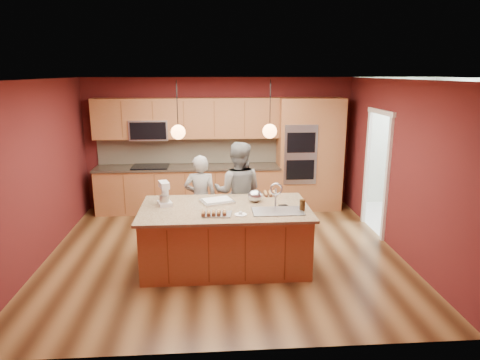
{
  "coord_description": "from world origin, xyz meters",
  "views": [
    {
      "loc": [
        -0.2,
        -6.35,
        2.81
      ],
      "look_at": [
        0.25,
        -0.1,
        1.22
      ],
      "focal_mm": 32.0,
      "sensor_mm": 36.0,
      "label": 1
    }
  ],
  "objects": [
    {
      "name": "cupcakes_left",
      "position": [
        -0.91,
        0.03,
        0.93
      ],
      "size": [
        0.14,
        0.29,
        0.06
      ],
      "primitive_type": null,
      "color": "#B28247",
      "rests_on": "island"
    },
    {
      "name": "mixing_bowl",
      "position": [
        0.47,
        -0.2,
        0.99
      ],
      "size": [
        0.23,
        0.23,
        0.19
      ],
      "primitive_type": "ellipsoid",
      "color": "#B6B9BE",
      "rests_on": "island"
    },
    {
      "name": "washer",
      "position": [
        4.19,
        0.94,
        0.55
      ],
      "size": [
        0.83,
        0.85,
        1.11
      ],
      "primitive_type": "cube",
      "rotation": [
        0.0,
        0.0,
        -0.23
      ],
      "color": "white",
      "rests_on": "floor"
    },
    {
      "name": "floor",
      "position": [
        0.0,
        0.0,
        0.0
      ],
      "size": [
        5.5,
        5.5,
        0.0
      ],
      "primitive_type": "plane",
      "color": "#3F2512",
      "rests_on": "ground"
    },
    {
      "name": "cupcakes_rack",
      "position": [
        -0.16,
        -0.84,
        0.95
      ],
      "size": [
        0.35,
        0.14,
        0.06
      ],
      "primitive_type": null,
      "color": "#B28247",
      "rests_on": "island"
    },
    {
      "name": "tumbler",
      "position": [
        1.09,
        -0.66,
        0.98
      ],
      "size": [
        0.08,
        0.08,
        0.16
      ],
      "primitive_type": "cylinder",
      "color": "#321F0C",
      "rests_on": "island"
    },
    {
      "name": "cabinet_run",
      "position": [
        -0.68,
        2.25,
        0.98
      ],
      "size": [
        3.74,
        0.64,
        2.3
      ],
      "color": "#9B5C2E",
      "rests_on": "floor"
    },
    {
      "name": "oven_column",
      "position": [
        1.85,
        2.19,
        1.15
      ],
      "size": [
        1.3,
        0.62,
        2.3
      ],
      "color": "#9B5C2E",
      "rests_on": "floor"
    },
    {
      "name": "sheet_cake",
      "position": [
        -0.1,
        -0.2,
        0.92
      ],
      "size": [
        0.55,
        0.48,
        0.05
      ],
      "rotation": [
        0.0,
        0.0,
        0.33
      ],
      "color": "silver",
      "rests_on": "island"
    },
    {
      "name": "pendant_left",
      "position": [
        -0.63,
        -0.45,
        2.0
      ],
      "size": [
        0.2,
        0.2,
        0.8
      ],
      "color": "black",
      "rests_on": "ceiling"
    },
    {
      "name": "person_right",
      "position": [
        0.26,
        0.49,
        0.85
      ],
      "size": [
        0.94,
        0.8,
        1.7
      ],
      "primitive_type": "imported",
      "rotation": [
        0.0,
        0.0,
        2.94
      ],
      "color": "gray",
      "rests_on": "floor"
    },
    {
      "name": "wall_back",
      "position": [
        0.0,
        2.5,
        1.35
      ],
      "size": [
        5.5,
        0.0,
        5.5
      ],
      "primitive_type": "plane",
      "rotation": [
        1.57,
        0.0,
        0.0
      ],
      "color": "#551818",
      "rests_on": "ground"
    },
    {
      "name": "island",
      "position": [
        0.02,
        -0.45,
        0.46
      ],
      "size": [
        2.44,
        1.37,
        1.28
      ],
      "color": "#9B5C2E",
      "rests_on": "floor"
    },
    {
      "name": "wall_right",
      "position": [
        2.75,
        0.0,
        1.35
      ],
      "size": [
        0.0,
        5.0,
        5.0
      ],
      "primitive_type": "plane",
      "rotation": [
        1.57,
        0.0,
        -1.57
      ],
      "color": "#551818",
      "rests_on": "ground"
    },
    {
      "name": "cupcakes_right",
      "position": [
        0.74,
        0.1,
        0.93
      ],
      "size": [
        0.21,
        0.21,
        0.06
      ],
      "primitive_type": null,
      "color": "#B28247",
      "rests_on": "island"
    },
    {
      "name": "person_left",
      "position": [
        -0.37,
        0.49,
        0.75
      ],
      "size": [
        0.55,
        0.37,
        1.49
      ],
      "primitive_type": "imported",
      "rotation": [
        0.0,
        0.0,
        3.13
      ],
      "color": "black",
      "rests_on": "floor"
    },
    {
      "name": "stand_mixer",
      "position": [
        -0.88,
        -0.27,
        1.05
      ],
      "size": [
        0.25,
        0.29,
        0.35
      ],
      "rotation": [
        0.0,
        0.0,
        0.32
      ],
      "color": "white",
      "rests_on": "island"
    },
    {
      "name": "wall_front",
      "position": [
        0.0,
        -2.5,
        1.35
      ],
      "size": [
        5.5,
        0.0,
        5.5
      ],
      "primitive_type": "plane",
      "rotation": [
        -1.57,
        0.0,
        0.0
      ],
      "color": "#551818",
      "rests_on": "ground"
    },
    {
      "name": "doorway_trim",
      "position": [
        2.73,
        0.8,
        1.05
      ],
      "size": [
        0.08,
        1.11,
        2.2
      ],
      "primitive_type": null,
      "color": "white",
      "rests_on": "wall_right"
    },
    {
      "name": "plate",
      "position": [
        0.21,
        -0.81,
        0.91
      ],
      "size": [
        0.17,
        0.17,
        0.01
      ],
      "primitive_type": "cylinder",
      "color": "white",
      "rests_on": "island"
    },
    {
      "name": "dryer",
      "position": [
        4.21,
        1.57,
        0.5
      ],
      "size": [
        0.78,
        0.79,
        1.01
      ],
      "primitive_type": "cube",
      "rotation": [
        0.0,
        0.0,
        -0.27
      ],
      "color": "white",
      "rests_on": "floor"
    },
    {
      "name": "laundry_room",
      "position": [
        4.35,
        1.2,
        1.95
      ],
      "size": [
        2.6,
        2.7,
        2.7
      ],
      "color": "silver",
      "rests_on": "ground"
    },
    {
      "name": "ceiling",
      "position": [
        0.0,
        0.0,
        2.7
      ],
      "size": [
        5.5,
        5.5,
        0.0
      ],
      "primitive_type": "plane",
      "rotation": [
        3.14,
        0.0,
        0.0
      ],
      "color": "silver",
      "rests_on": "ground"
    },
    {
      "name": "cooling_rack",
      "position": [
        -0.11,
        -0.77,
        0.91
      ],
      "size": [
        0.41,
        0.32,
        0.02
      ],
      "primitive_type": "cube",
      "rotation": [
        0.0,
        0.0,
        -0.14
      ],
      "color": "#A5A8AD",
      "rests_on": "island"
    },
    {
      "name": "wall_left",
      "position": [
        -2.75,
        0.0,
        1.35
      ],
      "size": [
        0.0,
        5.0,
        5.0
      ],
      "primitive_type": "plane",
      "rotation": [
        1.57,
        0.0,
        1.57
      ],
      "color": "#551818",
      "rests_on": "ground"
    },
    {
      "name": "phone",
      "position": [
        0.86,
        -0.43,
        0.91
      ],
      "size": [
        0.13,
        0.09,
        0.01
      ],
      "primitive_type": "cube",
      "rotation": [
        0.0,
        0.0,
        0.22
      ],
      "color": "black",
      "rests_on": "island"
    },
    {
      "name": "pendant_right",
      "position": [
        0.64,
        -0.45,
        2.0
      ],
      "size": [
        0.2,
        0.2,
        0.8
      ],
      "color": "black",
      "rests_on": "ceiling"
    }
  ]
}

